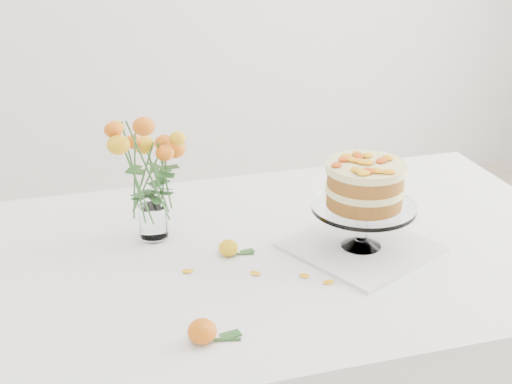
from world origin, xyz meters
TOP-DOWN VIEW (x-y plane):
  - table at (0.00, 0.00)m, footprint 1.43×0.93m
  - napkin at (0.15, -0.06)m, footprint 0.39×0.39m
  - cake_stand at (0.15, -0.06)m, footprint 0.24×0.24m
  - rose_vase at (-0.31, 0.13)m, footprint 0.29×0.29m
  - loose_rose_near at (-0.15, -0.00)m, footprint 0.08×0.05m
  - loose_rose_far at (-0.28, -0.31)m, footprint 0.10×0.06m
  - stray_petal_a at (-0.12, -0.10)m, footprint 0.03×0.02m
  - stray_petal_b at (-0.02, -0.14)m, footprint 0.03×0.02m
  - stray_petal_c at (0.02, -0.18)m, footprint 0.03×0.02m
  - stray_petal_d at (-0.26, -0.05)m, footprint 0.03×0.02m

SIDE VIEW (x-z plane):
  - table at x=0.00m, z-range 0.30..1.05m
  - stray_petal_a at x=-0.12m, z-range 0.76..0.76m
  - stray_petal_b at x=-0.02m, z-range 0.76..0.76m
  - stray_petal_c at x=0.02m, z-range 0.76..0.76m
  - stray_petal_d at x=-0.26m, z-range 0.76..0.76m
  - napkin at x=0.15m, z-range 0.76..0.77m
  - loose_rose_near at x=-0.15m, z-range 0.76..0.79m
  - loose_rose_far at x=-0.28m, z-range 0.76..0.80m
  - cake_stand at x=0.15m, z-range 0.80..1.02m
  - rose_vase at x=-0.31m, z-range 0.79..1.13m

